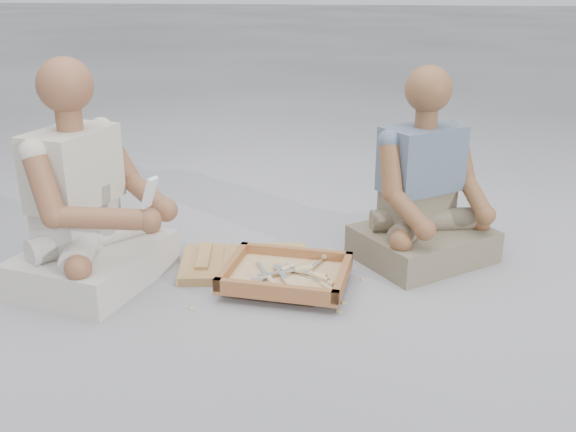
% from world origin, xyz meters
% --- Properties ---
extents(ground, '(60.00, 60.00, 0.00)m').
position_xyz_m(ground, '(0.00, 0.00, 0.00)').
color(ground, '#A2A2A8').
rests_on(ground, ground).
extents(carved_panel, '(0.58, 0.44, 0.03)m').
position_xyz_m(carved_panel, '(-0.20, 0.33, 0.02)').
color(carved_panel, brown).
rests_on(carved_panel, ground).
extents(tool_tray, '(0.49, 0.41, 0.06)m').
position_xyz_m(tool_tray, '(0.00, 0.18, 0.06)').
color(tool_tray, brown).
rests_on(tool_tray, carved_panel).
extents(chisel_0, '(0.14, 0.19, 0.02)m').
position_xyz_m(chisel_0, '(-0.01, 0.19, 0.07)').
color(chisel_0, white).
rests_on(chisel_0, tool_tray).
extents(chisel_1, '(0.16, 0.17, 0.02)m').
position_xyz_m(chisel_1, '(0.15, 0.10, 0.06)').
color(chisel_1, white).
rests_on(chisel_1, tool_tray).
extents(chisel_2, '(0.13, 0.20, 0.02)m').
position_xyz_m(chisel_2, '(0.03, 0.08, 0.07)').
color(chisel_2, white).
rests_on(chisel_2, tool_tray).
extents(chisel_3, '(0.21, 0.10, 0.02)m').
position_xyz_m(chisel_3, '(0.03, 0.05, 0.06)').
color(chisel_3, white).
rests_on(chisel_3, tool_tray).
extents(chisel_4, '(0.19, 0.14, 0.02)m').
position_xyz_m(chisel_4, '(0.12, 0.15, 0.07)').
color(chisel_4, white).
rests_on(chisel_4, tool_tray).
extents(chisel_5, '(0.20, 0.12, 0.02)m').
position_xyz_m(chisel_5, '(0.04, 0.19, 0.07)').
color(chisel_5, white).
rests_on(chisel_5, tool_tray).
extents(chisel_6, '(0.20, 0.13, 0.02)m').
position_xyz_m(chisel_6, '(0.14, 0.13, 0.06)').
color(chisel_6, white).
rests_on(chisel_6, tool_tray).
extents(chisel_7, '(0.09, 0.21, 0.02)m').
position_xyz_m(chisel_7, '(0.13, 0.34, 0.07)').
color(chisel_7, white).
rests_on(chisel_7, tool_tray).
extents(chisel_8, '(0.12, 0.20, 0.02)m').
position_xyz_m(chisel_8, '(-0.05, 0.11, 0.06)').
color(chisel_8, white).
rests_on(chisel_8, tool_tray).
extents(chisel_9, '(0.21, 0.09, 0.02)m').
position_xyz_m(chisel_9, '(0.10, 0.17, 0.07)').
color(chisel_9, white).
rests_on(chisel_9, tool_tray).
extents(chisel_10, '(0.11, 0.21, 0.02)m').
position_xyz_m(chisel_10, '(0.02, 0.08, 0.07)').
color(chisel_10, white).
rests_on(chisel_10, tool_tray).
extents(wood_chip_0, '(0.02, 0.02, 0.00)m').
position_xyz_m(wood_chip_0, '(-0.10, 0.19, 0.00)').
color(wood_chip_0, tan).
rests_on(wood_chip_0, ground).
extents(wood_chip_1, '(0.02, 0.02, 0.00)m').
position_xyz_m(wood_chip_1, '(-0.18, 0.50, 0.00)').
color(wood_chip_1, tan).
rests_on(wood_chip_1, ground).
extents(wood_chip_2, '(0.02, 0.02, 0.00)m').
position_xyz_m(wood_chip_2, '(-0.19, 0.15, 0.00)').
color(wood_chip_2, tan).
rests_on(wood_chip_2, ground).
extents(wood_chip_3, '(0.02, 0.02, 0.00)m').
position_xyz_m(wood_chip_3, '(0.29, 0.29, 0.00)').
color(wood_chip_3, tan).
rests_on(wood_chip_3, ground).
extents(wood_chip_4, '(0.02, 0.02, 0.00)m').
position_xyz_m(wood_chip_4, '(-0.30, 0.18, 0.00)').
color(wood_chip_4, tan).
rests_on(wood_chip_4, ground).
extents(wood_chip_5, '(0.02, 0.02, 0.00)m').
position_xyz_m(wood_chip_5, '(0.21, 0.33, 0.00)').
color(wood_chip_5, tan).
rests_on(wood_chip_5, ground).
extents(wood_chip_6, '(0.02, 0.02, 0.00)m').
position_xyz_m(wood_chip_6, '(-0.05, 0.14, 0.00)').
color(wood_chip_6, tan).
rests_on(wood_chip_6, ground).
extents(wood_chip_7, '(0.02, 0.02, 0.00)m').
position_xyz_m(wood_chip_7, '(-0.06, 0.41, 0.00)').
color(wood_chip_7, tan).
rests_on(wood_chip_7, ground).
extents(wood_chip_8, '(0.02, 0.02, 0.00)m').
position_xyz_m(wood_chip_8, '(0.23, 0.08, 0.00)').
color(wood_chip_8, tan).
rests_on(wood_chip_8, ground).
extents(wood_chip_9, '(0.02, 0.02, 0.00)m').
position_xyz_m(wood_chip_9, '(0.22, 0.01, 0.00)').
color(wood_chip_9, tan).
rests_on(wood_chip_9, ground).
extents(wood_chip_10, '(0.02, 0.02, 0.00)m').
position_xyz_m(wood_chip_10, '(0.11, 0.32, 0.00)').
color(wood_chip_10, tan).
rests_on(wood_chip_10, ground).
extents(wood_chip_11, '(0.02, 0.02, 0.00)m').
position_xyz_m(wood_chip_11, '(0.06, 0.27, 0.00)').
color(wood_chip_11, tan).
rests_on(wood_chip_11, ground).
extents(wood_chip_12, '(0.02, 0.02, 0.00)m').
position_xyz_m(wood_chip_12, '(0.02, 0.49, 0.00)').
color(wood_chip_12, tan).
rests_on(wood_chip_12, ground).
extents(wood_chip_13, '(0.02, 0.02, 0.00)m').
position_xyz_m(wood_chip_13, '(-0.31, -0.05, 0.00)').
color(wood_chip_13, tan).
rests_on(wood_chip_13, ground).
extents(wood_chip_14, '(0.02, 0.02, 0.00)m').
position_xyz_m(wood_chip_14, '(0.02, 0.43, 0.00)').
color(wood_chip_14, tan).
rests_on(wood_chip_14, ground).
extents(wood_chip_15, '(0.02, 0.02, 0.00)m').
position_xyz_m(wood_chip_15, '(-0.08, 0.11, 0.00)').
color(wood_chip_15, tan).
rests_on(wood_chip_15, ground).
extents(craftsman, '(0.63, 0.64, 0.87)m').
position_xyz_m(craftsman, '(-0.76, 0.12, 0.30)').
color(craftsman, beige).
rests_on(craftsman, ground).
extents(companion, '(0.66, 0.65, 0.81)m').
position_xyz_m(companion, '(0.52, 0.55, 0.27)').
color(companion, '#746953').
rests_on(companion, ground).
extents(mobile_phone, '(0.06, 0.06, 0.12)m').
position_xyz_m(mobile_phone, '(-0.46, 0.00, 0.42)').
color(mobile_phone, silver).
rests_on(mobile_phone, craftsman).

